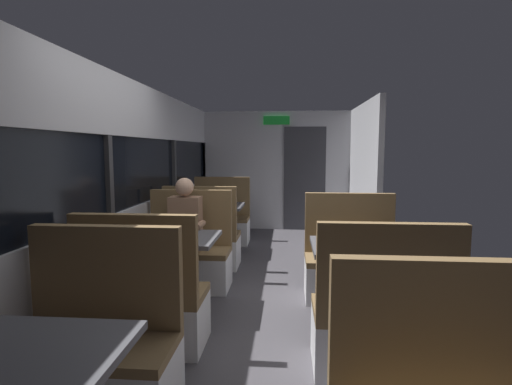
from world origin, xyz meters
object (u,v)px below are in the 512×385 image
at_px(bench_far_window_facing_end, 203,243).
at_px(dining_table_rear_aisle, 364,257).
at_px(dining_table_near_window, 11,377).
at_px(bench_rear_aisle_facing_entry, 350,268).
at_px(bench_near_window_facing_entry, 97,359).
at_px(bench_rear_aisle_facing_end, 382,327).
at_px(seated_passenger, 186,242).
at_px(dining_table_far_window, 213,211).
at_px(bench_far_window_facing_entry, 221,223).
at_px(bench_mid_window_facing_end, 144,307).
at_px(dining_table_mid_window, 169,247).
at_px(bench_mid_window_facing_entry, 188,259).

height_order(bench_far_window_facing_end, dining_table_rear_aisle, bench_far_window_facing_end).
bearing_deg(dining_table_near_window, bench_rear_aisle_facing_entry, 56.19).
height_order(bench_near_window_facing_entry, bench_rear_aisle_facing_end, same).
bearing_deg(seated_passenger, dining_table_rear_aisle, -24.80).
xyz_separation_m(dining_table_far_window, bench_far_window_facing_entry, (0.00, 0.70, -0.31)).
bearing_deg(bench_rear_aisle_facing_entry, bench_near_window_facing_entry, -132.21).
height_order(bench_far_window_facing_entry, bench_rear_aisle_facing_end, same).
relative_size(bench_rear_aisle_facing_end, seated_passenger, 0.87).
bearing_deg(bench_mid_window_facing_end, dining_table_rear_aisle, 15.59).
bearing_deg(dining_table_mid_window, seated_passenger, 90.00).
height_order(bench_far_window_facing_end, bench_rear_aisle_facing_entry, same).
bearing_deg(bench_mid_window_facing_end, bench_rear_aisle_facing_entry, 33.81).
bearing_deg(bench_far_window_facing_end, dining_table_near_window, -90.00).
bearing_deg(bench_rear_aisle_facing_entry, dining_table_mid_window, -164.41).
bearing_deg(bench_near_window_facing_entry, bench_rear_aisle_facing_end, 17.80).
bearing_deg(dining_table_rear_aisle, seated_passenger, 155.20).
distance_m(bench_near_window_facing_entry, bench_rear_aisle_facing_end, 1.88).
distance_m(dining_table_mid_window, seated_passenger, 0.64).
height_order(dining_table_rear_aisle, bench_rear_aisle_facing_entry, bench_rear_aisle_facing_entry).
height_order(dining_table_rear_aisle, seated_passenger, seated_passenger).
bearing_deg(bench_mid_window_facing_end, seated_passenger, 90.00).
height_order(bench_near_window_facing_entry, dining_table_rear_aisle, bench_near_window_facing_entry).
relative_size(dining_table_near_window, bench_mid_window_facing_entry, 0.82).
relative_size(bench_far_window_facing_end, dining_table_rear_aisle, 1.22).
distance_m(dining_table_mid_window, bench_rear_aisle_facing_end, 2.03).
bearing_deg(bench_mid_window_facing_entry, bench_near_window_facing_entry, -90.00).
bearing_deg(seated_passenger, bench_mid_window_facing_entry, 90.00).
bearing_deg(seated_passenger, dining_table_near_window, -90.00).
bearing_deg(bench_mid_window_facing_end, dining_table_near_window, -90.00).
distance_m(dining_table_near_window, seated_passenger, 2.80).
distance_m(dining_table_near_window, bench_mid_window_facing_entry, 2.89).
height_order(bench_mid_window_facing_end, seated_passenger, seated_passenger).
relative_size(dining_table_far_window, bench_far_window_facing_entry, 0.82).
bearing_deg(bench_near_window_facing_entry, bench_rear_aisle_facing_entry, 47.79).
height_order(bench_near_window_facing_entry, bench_rear_aisle_facing_entry, same).
bearing_deg(bench_near_window_facing_entry, dining_table_mid_window, 90.00).
xyz_separation_m(bench_far_window_facing_end, seated_passenger, (0.00, -0.85, 0.21)).
bearing_deg(dining_table_mid_window, bench_mid_window_facing_end, -90.00).
relative_size(bench_near_window_facing_entry, bench_far_window_facing_entry, 1.00).
bearing_deg(bench_far_window_facing_entry, bench_rear_aisle_facing_entry, -52.98).
relative_size(bench_far_window_facing_entry, dining_table_rear_aisle, 1.22).
relative_size(bench_mid_window_facing_end, dining_table_rear_aisle, 1.22).
distance_m(bench_near_window_facing_entry, bench_far_window_facing_end, 2.95).
bearing_deg(bench_near_window_facing_entry, bench_far_window_facing_end, 90.00).
height_order(bench_mid_window_facing_entry, bench_rear_aisle_facing_end, same).
distance_m(dining_table_mid_window, dining_table_far_window, 2.17).
bearing_deg(bench_rear_aisle_facing_entry, seated_passenger, 175.92).
distance_m(dining_table_near_window, bench_mid_window_facing_end, 1.51).
distance_m(bench_mid_window_facing_entry, seated_passenger, 0.22).
height_order(dining_table_near_window, dining_table_far_window, same).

